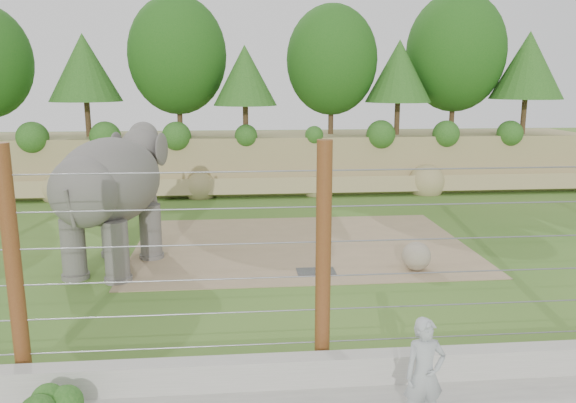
{
  "coord_description": "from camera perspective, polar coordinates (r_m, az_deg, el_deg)",
  "views": [
    {
      "loc": [
        -1.41,
        -13.39,
        4.91
      ],
      "look_at": [
        0.0,
        2.0,
        1.6
      ],
      "focal_mm": 35.0,
      "sensor_mm": 36.0,
      "label": 1
    }
  ],
  "objects": [
    {
      "name": "ground",
      "position": [
        14.33,
        0.73,
        -7.95
      ],
      "size": [
        90.0,
        90.0,
        0.0
      ],
      "primitive_type": "plane",
      "color": "#36611E",
      "rests_on": "ground"
    },
    {
      "name": "back_embankment",
      "position": [
        26.16,
        -0.85,
        10.01
      ],
      "size": [
        30.0,
        5.52,
        8.77
      ],
      "color": "tan",
      "rests_on": "ground"
    },
    {
      "name": "dirt_patch",
      "position": [
        17.22,
        1.36,
        -4.45
      ],
      "size": [
        10.0,
        7.0,
        0.02
      ],
      "primitive_type": "cube",
      "color": "#957D5C",
      "rests_on": "ground"
    },
    {
      "name": "drain_grate",
      "position": [
        14.84,
        2.86,
        -7.11
      ],
      "size": [
        1.0,
        0.6,
        0.03
      ],
      "primitive_type": "cube",
      "color": "#262628",
      "rests_on": "dirt_patch"
    },
    {
      "name": "elephant",
      "position": [
        15.45,
        -17.48,
        0.03
      ],
      "size": [
        3.16,
        4.89,
        3.66
      ],
      "primitive_type": null,
      "rotation": [
        0.0,
        0.0,
        -0.29
      ],
      "color": "#5E5A55",
      "rests_on": "ground"
    },
    {
      "name": "stone_ball",
      "position": [
        15.24,
        12.9,
        -5.43
      ],
      "size": [
        0.76,
        0.76,
        0.76
      ],
      "primitive_type": "sphere",
      "color": "gray",
      "rests_on": "dirt_patch"
    },
    {
      "name": "retaining_wall",
      "position": [
        9.7,
        3.93,
        -16.64
      ],
      "size": [
        26.0,
        0.35,
        0.5
      ],
      "primitive_type": "cube",
      "color": "#A5A39A",
      "rests_on": "ground"
    },
    {
      "name": "barrier_fence",
      "position": [
        9.46,
        3.6,
        -5.84
      ],
      "size": [
        20.26,
        0.26,
        4.0
      ],
      "color": "#632C16",
      "rests_on": "ground"
    },
    {
      "name": "zookeeper",
      "position": [
        8.54,
        13.68,
        -16.69
      ],
      "size": [
        0.64,
        0.46,
        1.67
      ],
      "primitive_type": "imported",
      "rotation": [
        0.0,
        0.0,
        0.09
      ],
      "color": "#B1B7BB",
      "rests_on": "walkway"
    }
  ]
}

